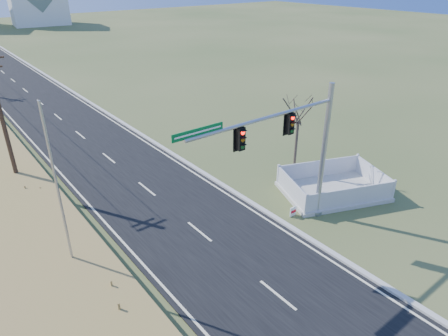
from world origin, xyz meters
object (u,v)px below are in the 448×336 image
(fence_enclosure, at_px, (333,189))
(open_sign, at_px, (293,211))
(flagpole, at_px, (64,218))
(bare_tree, at_px, (299,109))
(traffic_signal_mast, at_px, (301,148))

(fence_enclosure, relative_size, open_sign, 12.33)
(flagpole, xyz_separation_m, bare_tree, (15.58, 1.01, 1.43))
(fence_enclosure, xyz_separation_m, flagpole, (-15.74, 2.20, 3.12))
(open_sign, bearing_deg, traffic_signal_mast, -132.17)
(traffic_signal_mast, bearing_deg, open_sign, 47.15)
(flagpole, bearing_deg, bare_tree, 3.72)
(traffic_signal_mast, xyz_separation_m, fence_enclosure, (4.57, 0.96, -4.43))
(flagpole, bearing_deg, traffic_signal_mast, -15.76)
(open_sign, bearing_deg, bare_tree, 43.18)
(traffic_signal_mast, xyz_separation_m, bare_tree, (4.41, 4.17, 0.12))
(flagpole, relative_size, bare_tree, 1.42)
(fence_enclosure, height_order, flagpole, flagpole)
(traffic_signal_mast, distance_m, flagpole, 11.68)
(flagpole, bearing_deg, fence_enclosure, -7.95)
(traffic_signal_mast, distance_m, bare_tree, 6.07)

